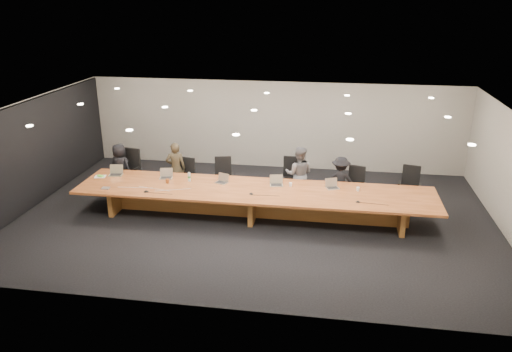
{
  "coord_description": "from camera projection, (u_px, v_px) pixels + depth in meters",
  "views": [
    {
      "loc": [
        1.87,
        -11.47,
        5.37
      ],
      "look_at": [
        0.0,
        0.3,
        1.0
      ],
      "focal_mm": 35.0,
      "sensor_mm": 36.0,
      "label": 1
    }
  ],
  "objects": [
    {
      "name": "chair_mid_left",
      "position": [
        223.0,
        177.0,
        13.92
      ],
      "size": [
        0.66,
        0.66,
        1.11
      ],
      "primitive_type": null,
      "rotation": [
        0.0,
        0.0,
        0.19
      ],
      "color": "black",
      "rests_on": "ground"
    },
    {
      "name": "laptop_b",
      "position": [
        166.0,
        174.0,
        13.2
      ],
      "size": [
        0.37,
        0.29,
        0.26
      ],
      "primitive_type": null,
      "rotation": [
        0.0,
        0.0,
        0.17
      ],
      "color": "tan",
      "rests_on": "conference_table"
    },
    {
      "name": "conference_table",
      "position": [
        254.0,
        198.0,
        12.58
      ],
      "size": [
        9.0,
        1.8,
        0.75
      ],
      "color": "brown",
      "rests_on": "ground"
    },
    {
      "name": "lime_gadget",
      "position": [
        100.0,
        176.0,
        13.34
      ],
      "size": [
        0.2,
        0.16,
        0.03
      ],
      "primitive_type": "cube",
      "rotation": [
        0.0,
        0.0,
        -0.37
      ],
      "color": "#66CE37",
      "rests_on": "notepad"
    },
    {
      "name": "laptop_e",
      "position": [
        333.0,
        184.0,
        12.52
      ],
      "size": [
        0.38,
        0.33,
        0.25
      ],
      "primitive_type": null,
      "rotation": [
        0.0,
        0.0,
        0.4
      ],
      "color": "#B9A78D",
      "rests_on": "conference_table"
    },
    {
      "name": "mic_center",
      "position": [
        251.0,
        193.0,
        12.21
      ],
      "size": [
        0.12,
        0.12,
        0.03
      ],
      "primitive_type": "cone",
      "rotation": [
        0.0,
        0.0,
        0.14
      ],
      "color": "black",
      "rests_on": "conference_table"
    },
    {
      "name": "person_a",
      "position": [
        120.0,
        167.0,
        14.26
      ],
      "size": [
        0.78,
        0.61,
        1.39
      ],
      "primitive_type": "imported",
      "rotation": [
        0.0,
        0.0,
        2.86
      ],
      "color": "black",
      "rests_on": "ground"
    },
    {
      "name": "ground",
      "position": [
        254.0,
        217.0,
        12.76
      ],
      "size": [
        12.0,
        12.0,
        0.0
      ],
      "primitive_type": "plane",
      "color": "black",
      "rests_on": "ground"
    },
    {
      "name": "mic_right",
      "position": [
        358.0,
        202.0,
        11.74
      ],
      "size": [
        0.11,
        0.11,
        0.03
      ],
      "primitive_type": "cone",
      "rotation": [
        0.0,
        0.0,
        0.04
      ],
      "color": "black",
      "rests_on": "conference_table"
    },
    {
      "name": "person_b",
      "position": [
        176.0,
        169.0,
        13.98
      ],
      "size": [
        0.6,
        0.45,
        1.51
      ],
      "primitive_type": "imported",
      "rotation": [
        0.0,
        0.0,
        3.32
      ],
      "color": "#2F281A",
      "rests_on": "ground"
    },
    {
      "name": "laptop_a",
      "position": [
        115.0,
        171.0,
        13.42
      ],
      "size": [
        0.39,
        0.3,
        0.28
      ],
      "primitive_type": null,
      "rotation": [
        0.0,
        0.0,
        0.15
      ],
      "color": "tan",
      "rests_on": "conference_table"
    },
    {
      "name": "left_wall_panel",
      "position": [
        32.0,
        154.0,
        13.16
      ],
      "size": [
        0.08,
        7.84,
        2.74
      ],
      "primitive_type": "cube",
      "color": "black",
      "rests_on": "ground"
    },
    {
      "name": "av_box",
      "position": [
        106.0,
        188.0,
        12.54
      ],
      "size": [
        0.2,
        0.15,
        0.03
      ],
      "primitive_type": "cube",
      "rotation": [
        0.0,
        0.0,
        0.05
      ],
      "color": "#B2B2B7",
      "rests_on": "conference_table"
    },
    {
      "name": "chair_left",
      "position": [
        185.0,
        177.0,
        13.99
      ],
      "size": [
        0.64,
        0.64,
        1.06
      ],
      "primitive_type": null,
      "rotation": [
        0.0,
        0.0,
        -0.21
      ],
      "color": "black",
      "rests_on": "ground"
    },
    {
      "name": "water_bottle",
      "position": [
        189.0,
        177.0,
        13.01
      ],
      "size": [
        0.09,
        0.09,
        0.23
      ],
      "primitive_type": "cylinder",
      "rotation": [
        0.0,
        0.0,
        0.26
      ],
      "color": "#A9B9B5",
      "rests_on": "conference_table"
    },
    {
      "name": "person_c",
      "position": [
        299.0,
        174.0,
        13.47
      ],
      "size": [
        0.79,
        0.63,
        1.56
      ],
      "primitive_type": "imported",
      "rotation": [
        0.0,
        0.0,
        3.09
      ],
      "color": "#565558",
      "rests_on": "ground"
    },
    {
      "name": "chair_right",
      "position": [
        354.0,
        186.0,
        13.33
      ],
      "size": [
        0.67,
        0.67,
        1.06
      ],
      "primitive_type": null,
      "rotation": [
        0.0,
        0.0,
        -0.27
      ],
      "color": "black",
      "rests_on": "ground"
    },
    {
      "name": "chair_far_right",
      "position": [
        409.0,
        187.0,
        13.23
      ],
      "size": [
        0.67,
        0.67,
        1.11
      ],
      "primitive_type": null,
      "rotation": [
        0.0,
        0.0,
        -0.22
      ],
      "color": "black",
      "rests_on": "ground"
    },
    {
      "name": "person_d",
      "position": [
        340.0,
        181.0,
        13.33
      ],
      "size": [
        0.89,
        0.54,
        1.33
      ],
      "primitive_type": "imported",
      "rotation": [
        0.0,
        0.0,
        3.08
      ],
      "color": "black",
      "rests_on": "ground"
    },
    {
      "name": "mic_left",
      "position": [
        146.0,
        191.0,
        12.34
      ],
      "size": [
        0.14,
        0.14,
        0.03
      ],
      "primitive_type": "cone",
      "rotation": [
        0.0,
        0.0,
        0.09
      ],
      "color": "black",
      "rests_on": "conference_table"
    },
    {
      "name": "laptop_c",
      "position": [
        221.0,
        179.0,
        12.88
      ],
      "size": [
        0.37,
        0.32,
        0.24
      ],
      "primitive_type": null,
      "rotation": [
        0.0,
        0.0,
        -0.37
      ],
      "color": "#BDAB90",
      "rests_on": "conference_table"
    },
    {
      "name": "back_wall",
      "position": [
        274.0,
        125.0,
        15.98
      ],
      "size": [
        12.0,
        0.02,
        2.8
      ],
      "primitive_type": "cube",
      "color": "#B3AEA3",
      "rests_on": "ground"
    },
    {
      "name": "chair_far_left",
      "position": [
        129.0,
        169.0,
        14.38
      ],
      "size": [
        0.7,
        0.7,
        1.2
      ],
      "primitive_type": null,
      "rotation": [
        0.0,
        0.0,
        -0.17
      ],
      "color": "black",
      "rests_on": "ground"
    },
    {
      "name": "paper_cup_far",
      "position": [
        358.0,
        189.0,
        12.39
      ],
      "size": [
        0.1,
        0.1,
        0.1
      ],
      "primitive_type": "cone",
      "rotation": [
        0.0,
        0.0,
        -0.19
      ],
      "color": "silver",
      "rests_on": "conference_table"
    },
    {
      "name": "amber_mug",
      "position": [
        167.0,
        181.0,
        12.9
      ],
      "size": [
        0.1,
        0.1,
        0.11
      ],
      "primitive_type": "cylinder",
      "rotation": [
        0.0,
        0.0,
        0.12
      ],
      "color": "brown",
      "rests_on": "conference_table"
    },
    {
      "name": "notepad",
      "position": [
        100.0,
        177.0,
        13.35
      ],
      "size": [
        0.33,
        0.28,
        0.02
      ],
      "primitive_type": "cube",
      "rotation": [
        0.0,
        0.0,
        0.2
      ],
      "color": "white",
      "rests_on": "conference_table"
    },
    {
      "name": "paper_cup_near",
      "position": [
        291.0,
        185.0,
        12.68
      ],
      "size": [
        0.09,
        0.09,
        0.1
      ],
      "primitive_type": "cone",
      "rotation": [
        0.0,
        0.0,
        -0.15
      ],
      "color": "white",
      "rests_on": "conference_table"
    },
    {
      "name": "chair_mid_right",
      "position": [
        291.0,
        179.0,
        13.68
      ],
      "size": [
        0.63,
        0.63,
        1.19
      ],
      "primitive_type": null,
      "rotation": [
        0.0,
        0.0,
        -0.04
      ],
      "color": "black",
      "rests_on": "ground"
    },
    {
      "name": "laptop_d",
      "position": [
        276.0,
        181.0,
        12.71
      ],
      "size": [
        0.37,
        0.3,
        0.26
      ],
      "primitive_type": null,
      "rotation": [
        0.0,
        0.0,
        0.18
      ],
      "color": "#BDAE90",
      "rests_on": "conference_table"
    }
  ]
}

